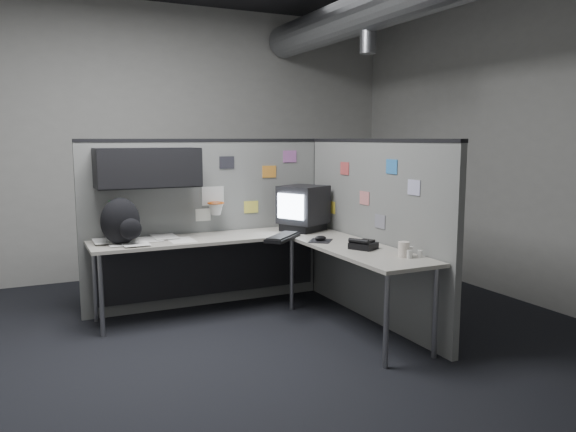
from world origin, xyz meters
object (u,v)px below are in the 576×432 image
monitor (303,208)px  keyboard (283,237)px  backpack (121,222)px  phone (363,245)px  desk (254,252)px

monitor → keyboard: 0.56m
monitor → backpack: bearing=-161.9°
monitor → keyboard: monitor is taller
keyboard → phone: 0.80m
backpack → phone: bearing=-39.1°
monitor → phone: 1.06m
desk → keyboard: keyboard is taller
desk → keyboard: 0.30m
desk → phone: size_ratio=9.04×
desk → monitor: size_ratio=4.42×
monitor → backpack: (-1.74, 0.00, -0.03)m
desk → keyboard: size_ratio=5.02×
phone → keyboard: bearing=102.2°
desk → phone: phone is taller
monitor → phone: bearing=-70.5°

